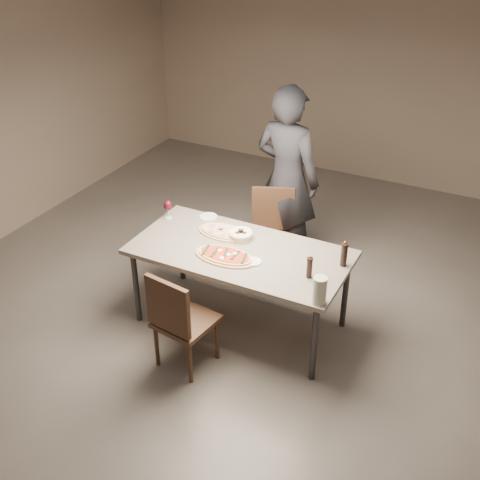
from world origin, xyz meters
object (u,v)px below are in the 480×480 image
at_px(carafe, 320,290).
at_px(chair_far, 272,230).
at_px(dining_table, 240,256).
at_px(diner, 287,179).
at_px(chair_near, 178,318).
at_px(bread_basket, 241,234).
at_px(zucchini_pizza, 225,256).
at_px(pepper_mill_left, 344,254).
at_px(ham_pizza, 225,232).

height_order(carafe, chair_far, carafe).
height_order(dining_table, carafe, carafe).
bearing_deg(diner, chair_far, 96.27).
distance_m(chair_near, chair_far, 1.56).
xyz_separation_m(bread_basket, carafe, (0.91, -0.55, 0.06)).
bearing_deg(zucchini_pizza, chair_near, -98.56).
bearing_deg(diner, bread_basket, 97.42).
bearing_deg(chair_far, dining_table, 70.84).
xyz_separation_m(pepper_mill_left, diner, (-0.90, 0.96, 0.06)).
bearing_deg(diner, dining_table, 101.63).
height_order(chair_near, chair_far, chair_far).
relative_size(bread_basket, chair_near, 0.23).
height_order(zucchini_pizza, diner, diner).
bearing_deg(diner, pepper_mill_left, 141.40).
bearing_deg(pepper_mill_left, chair_near, -138.09).
bearing_deg(chair_far, zucchini_pizza, 66.64).
relative_size(dining_table, chair_far, 2.01).
bearing_deg(dining_table, ham_pizza, 142.39).
distance_m(zucchini_pizza, chair_far, 1.02).
bearing_deg(zucchini_pizza, dining_table, 70.60).
height_order(dining_table, chair_near, chair_near).
distance_m(ham_pizza, chair_near, 0.95).
distance_m(ham_pizza, chair_far, 0.72).
xyz_separation_m(dining_table, chair_far, (-0.08, 0.83, -0.19)).
xyz_separation_m(dining_table, zucchini_pizza, (-0.06, -0.15, 0.07)).
bearing_deg(chair_near, diner, 95.19).
height_order(chair_far, diner, diner).
relative_size(chair_far, diner, 0.49).
bearing_deg(chair_near, zucchini_pizza, 87.92).
bearing_deg(pepper_mill_left, chair_far, 143.68).
relative_size(pepper_mill_left, chair_near, 0.25).
bearing_deg(chair_far, diner, -116.39).
bearing_deg(ham_pizza, dining_table, -58.96).
bearing_deg(pepper_mill_left, bread_basket, 179.69).
relative_size(dining_table, zucchini_pizza, 3.43).
xyz_separation_m(pepper_mill_left, carafe, (-0.00, -0.55, 0.00)).
distance_m(dining_table, diner, 1.15).
distance_m(pepper_mill_left, carafe, 0.55).
bearing_deg(pepper_mill_left, ham_pizza, 179.01).
relative_size(bread_basket, chair_far, 0.23).
relative_size(pepper_mill_left, diner, 0.12).
xyz_separation_m(ham_pizza, chair_far, (0.17, 0.65, -0.26)).
height_order(dining_table, diner, diner).
bearing_deg(ham_pizza, zucchini_pizza, -82.92).
bearing_deg(ham_pizza, chair_near, -106.29).
height_order(ham_pizza, pepper_mill_left, pepper_mill_left).
distance_m(pepper_mill_left, chair_near, 1.38).
bearing_deg(chair_near, chair_far, 95.01).
distance_m(bread_basket, carafe, 1.07).
bearing_deg(dining_table, carafe, -24.60).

